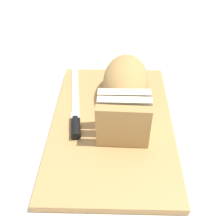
# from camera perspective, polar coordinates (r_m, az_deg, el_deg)

# --- Properties ---
(ground_plane) EXTENTS (3.00, 3.00, 0.00)m
(ground_plane) POSITION_cam_1_polar(r_m,az_deg,el_deg) (0.62, 0.00, -3.38)
(ground_plane) COLOR silver
(cutting_board) EXTENTS (0.44, 0.29, 0.02)m
(cutting_board) POSITION_cam_1_polar(r_m,az_deg,el_deg) (0.61, 0.00, -2.73)
(cutting_board) COLOR tan
(cutting_board) RESTS_ON ground_plane
(bread_loaf) EXTENTS (0.27, 0.13, 0.10)m
(bread_loaf) POSITION_cam_1_polar(r_m,az_deg,el_deg) (0.62, 3.07, 5.34)
(bread_loaf) COLOR tan
(bread_loaf) RESTS_ON cutting_board
(bread_knife) EXTENTS (0.29, 0.06, 0.02)m
(bread_knife) POSITION_cam_1_polar(r_m,az_deg,el_deg) (0.61, -8.30, -0.86)
(bread_knife) COLOR silver
(bread_knife) RESTS_ON cutting_board
(crumb_near_knife) EXTENTS (0.00, 0.00, 0.00)m
(crumb_near_knife) POSITION_cam_1_polar(r_m,az_deg,el_deg) (0.62, -0.74, -0.59)
(crumb_near_knife) COLOR tan
(crumb_near_knife) RESTS_ON cutting_board
(crumb_near_loaf) EXTENTS (0.00, 0.00, 0.00)m
(crumb_near_loaf) POSITION_cam_1_polar(r_m,az_deg,el_deg) (0.60, 5.64, -1.98)
(crumb_near_loaf) COLOR tan
(crumb_near_loaf) RESTS_ON cutting_board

